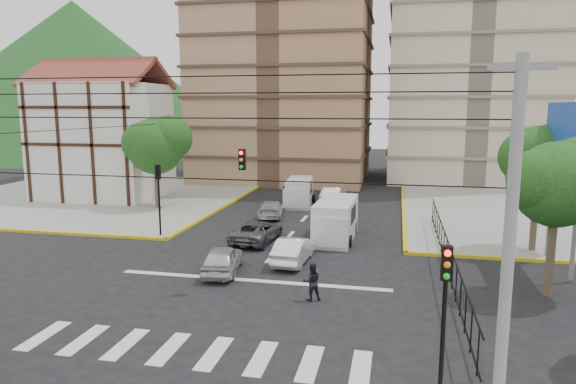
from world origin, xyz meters
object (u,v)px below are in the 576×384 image
(car_white_front_right, at_px, (294,250))
(pedestrian_crosswalk, at_px, (312,282))
(van_left_lane, at_px, (299,193))
(traffic_light_nw, at_px, (159,188))
(car_silver_front_left, at_px, (223,259))
(van_right_lane, at_px, (335,221))
(traffic_light_se, at_px, (445,300))

(car_white_front_right, height_order, pedestrian_crosswalk, pedestrian_crosswalk)
(van_left_lane, bearing_deg, pedestrian_crosswalk, -83.00)
(car_white_front_right, bearing_deg, traffic_light_nw, -17.67)
(car_silver_front_left, distance_m, pedestrian_crosswalk, 5.56)
(traffic_light_nw, relative_size, pedestrian_crosswalk, 2.75)
(car_white_front_right, xyz_separation_m, pedestrian_crosswalk, (1.80, -5.05, 0.12))
(car_white_front_right, bearing_deg, pedestrian_crosswalk, 112.39)
(van_left_lane, bearing_deg, van_right_lane, -73.26)
(van_right_lane, bearing_deg, pedestrian_crosswalk, -87.10)
(traffic_light_nw, bearing_deg, traffic_light_se, -45.00)
(car_white_front_right, bearing_deg, car_silver_front_left, 40.41)
(traffic_light_se, xyz_separation_m, car_white_front_right, (-6.44, 12.20, -2.43))
(traffic_light_se, bearing_deg, car_silver_front_left, 134.03)
(van_right_lane, relative_size, pedestrian_crosswalk, 3.42)
(traffic_light_nw, distance_m, car_silver_front_left, 8.74)
(car_silver_front_left, distance_m, car_white_front_right, 3.87)
(traffic_light_se, bearing_deg, van_right_lane, 105.87)
(van_right_lane, distance_m, car_silver_front_left, 8.65)
(traffic_light_se, distance_m, traffic_light_nw, 22.06)
(van_left_lane, distance_m, car_white_front_right, 15.62)
(traffic_light_se, height_order, traffic_light_nw, same)
(van_right_lane, relative_size, car_silver_front_left, 1.37)
(traffic_light_se, height_order, car_silver_front_left, traffic_light_se)
(traffic_light_nw, height_order, car_silver_front_left, traffic_light_nw)
(van_left_lane, xyz_separation_m, car_silver_front_left, (-0.39, -17.75, -0.39))
(traffic_light_se, relative_size, car_silver_front_left, 1.10)
(van_left_lane, bearing_deg, traffic_light_se, -77.07)
(van_left_lane, height_order, car_silver_front_left, van_left_lane)
(car_silver_front_left, bearing_deg, van_right_lane, -130.78)
(van_right_lane, height_order, car_white_front_right, van_right_lane)
(car_silver_front_left, bearing_deg, van_left_lane, -99.55)
(van_left_lane, bearing_deg, car_silver_front_left, -96.60)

